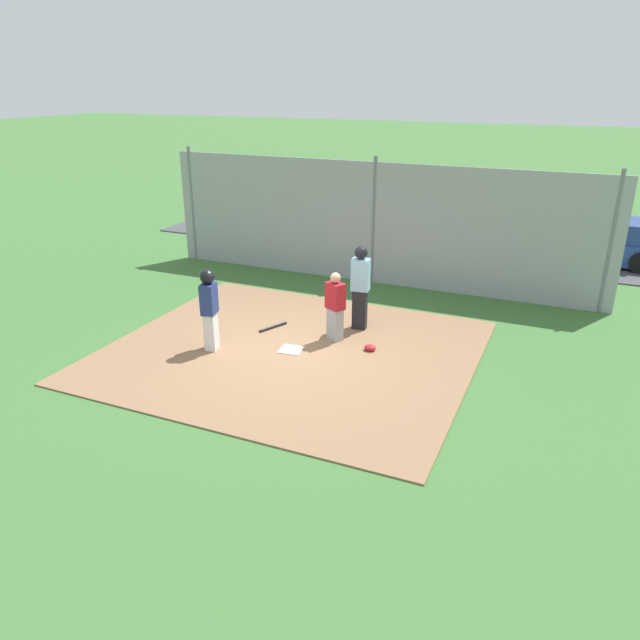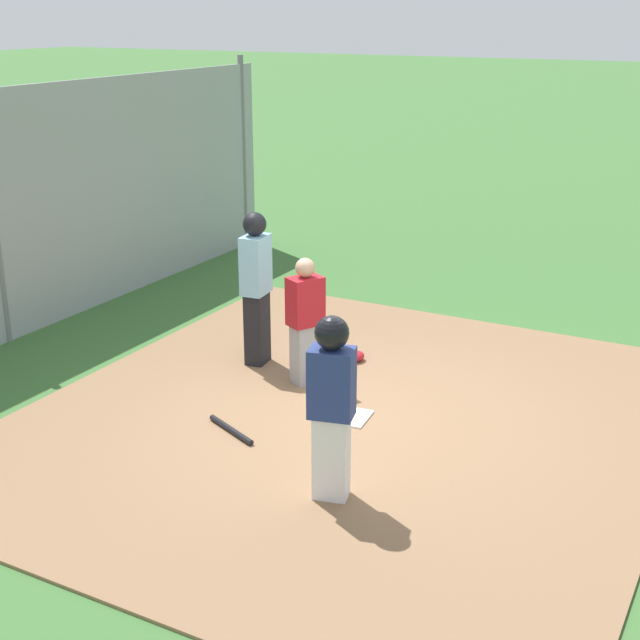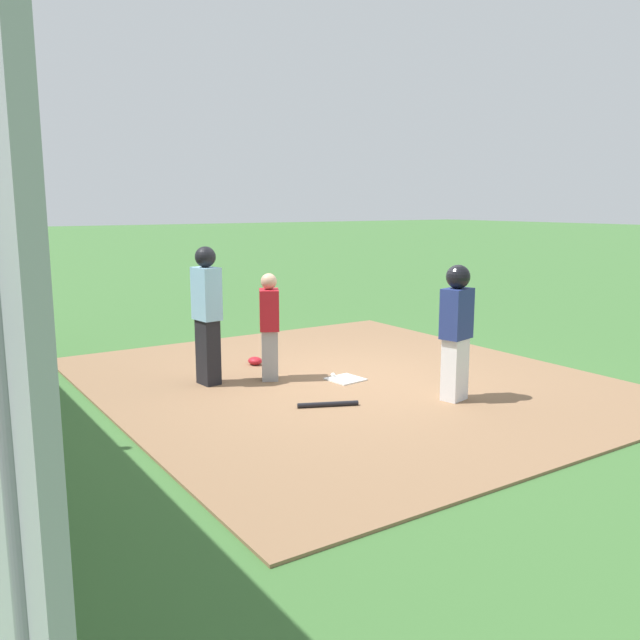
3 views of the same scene
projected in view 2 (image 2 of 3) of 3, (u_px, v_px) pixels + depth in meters
name	position (u px, v px, depth m)	size (l,w,h in m)	color
ground_plane	(348.00, 420.00, 9.40)	(140.00, 140.00, 0.00)	#3D6B33
dirt_infield	(348.00, 418.00, 9.39)	(7.20, 6.40, 0.03)	#896647
home_plate	(348.00, 416.00, 9.38)	(0.44, 0.44, 0.02)	white
catcher	(305.00, 320.00, 10.02)	(0.46, 0.41, 1.48)	#9E9EA3
umpire	(256.00, 284.00, 10.51)	(0.41, 0.30, 1.86)	black
runner	(332.00, 396.00, 7.55)	(0.34, 0.43, 1.69)	silver
baseball_bat	(231.00, 430.00, 9.04)	(0.06, 0.06, 0.74)	black
catcher_mask	(356.00, 356.00, 10.87)	(0.24, 0.20, 0.12)	#B21923
baseball	(349.00, 406.00, 9.56)	(0.07, 0.07, 0.07)	white
parked_car_blue	(46.00, 190.00, 18.06)	(4.36, 2.24, 1.28)	#28428C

